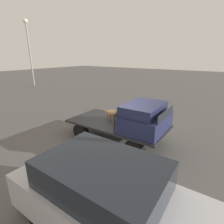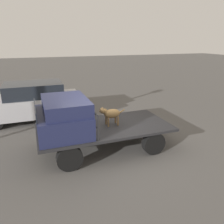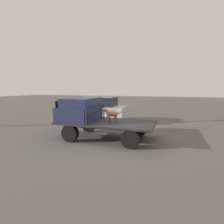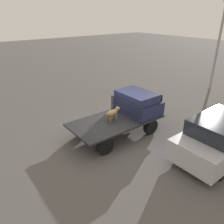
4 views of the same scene
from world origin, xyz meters
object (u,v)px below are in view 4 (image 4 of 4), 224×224
(light_pole_near, at_px, (221,30))
(flatbed_truck, at_px, (116,123))
(dog, at_px, (113,113))
(parked_sedan, at_px, (221,137))

(light_pole_near, bearing_deg, flatbed_truck, -174.52)
(dog, bearing_deg, parked_sedan, -46.00)
(parked_sedan, distance_m, light_pole_near, 9.16)
(flatbed_truck, distance_m, dog, 0.61)
(flatbed_truck, distance_m, parked_sedan, 4.22)
(flatbed_truck, xyz_separation_m, dog, (-0.20, -0.01, 0.57))
(dog, height_order, light_pole_near, light_pole_near)
(dog, bearing_deg, flatbed_truck, 14.48)
(flatbed_truck, relative_size, parked_sedan, 0.96)
(dog, bearing_deg, light_pole_near, 16.41)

